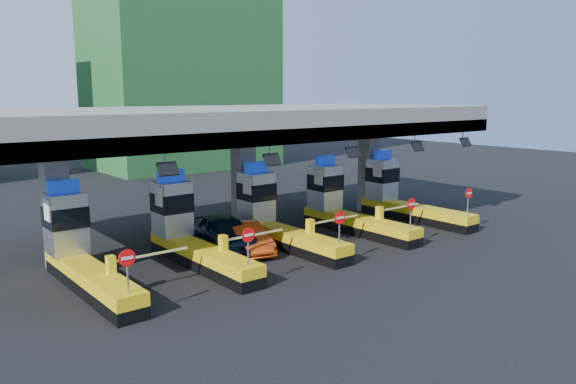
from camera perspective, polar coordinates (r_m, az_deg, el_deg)
ground at (r=29.22m, az=-1.12°, el=-5.39°), size 120.00×120.00×0.00m
toll_canopy at (r=30.55m, az=-4.48°, el=6.92°), size 28.00×12.09×7.00m
toll_lane_far_left at (r=24.54m, az=-20.45°, el=-5.64°), size 4.43×8.00×4.16m
toll_lane_left at (r=26.45m, az=-10.12°, el=-4.06°), size 4.43×8.00×4.16m
toll_lane_center at (r=29.10m, az=-1.47°, el=-2.62°), size 4.43×8.00×4.16m
toll_lane_right at (r=32.31m, az=5.59°, el=-1.40°), size 4.43×8.00×4.16m
toll_lane_far_right at (r=35.94m, az=11.30°, el=-0.40°), size 4.43×8.00×4.16m
bg_building_scaffold at (r=61.99m, az=-10.92°, el=15.57°), size 18.00×12.00×28.00m
van at (r=28.11m, az=-6.38°, el=-4.18°), size 3.07×5.58×1.80m
red_car at (r=27.90m, az=-4.30°, el=-4.63°), size 2.54×4.61×1.44m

